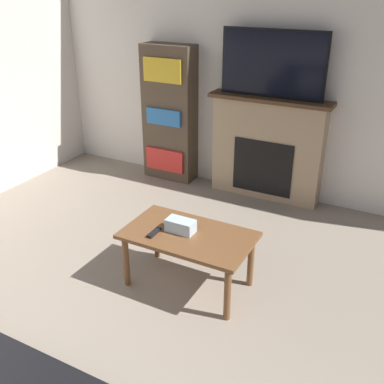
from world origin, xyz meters
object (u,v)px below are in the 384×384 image
(tv, at_px, (273,64))
(coffee_table, at_px, (188,241))
(fireplace, at_px, (267,148))
(bookshelf, at_px, (170,114))

(tv, distance_m, coffee_table, 2.10)
(fireplace, bearing_deg, tv, -90.00)
(fireplace, relative_size, coffee_table, 1.31)
(coffee_table, bearing_deg, tv, 90.76)
(tv, distance_m, bookshelf, 1.37)
(fireplace, distance_m, bookshelf, 1.22)
(tv, relative_size, coffee_table, 1.10)
(coffee_table, bearing_deg, fireplace, 90.75)
(tv, xyz_separation_m, coffee_table, (0.02, -1.82, -1.05))
(tv, bearing_deg, bookshelf, -179.86)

